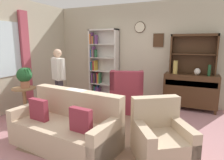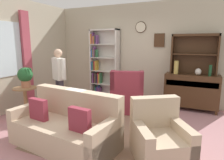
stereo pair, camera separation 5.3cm
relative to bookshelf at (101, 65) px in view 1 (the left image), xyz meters
The scene contains 19 objects.
ground_plane 2.43m from the bookshelf, 62.02° to the right, with size 5.40×4.60×0.02m, color #B27A7F.
wall_back 1.12m from the bookshelf, 10.11° to the left, with size 5.00×0.09×2.80m.
wall_left 2.50m from the bookshelf, 126.96° to the right, with size 0.16×4.20×2.80m.
area_rug 2.75m from the bookshelf, 61.22° to the right, with size 2.25×2.19×0.01m, color #846651.
bookshelf is the anchor object (origin of this frame).
sideboard 2.65m from the bookshelf, ahead, with size 1.30×0.45×0.92m.
sideboard_hutch 2.65m from the bookshelf, ahead, with size 1.10×0.26×1.00m.
vase_tall 2.21m from the bookshelf, ahead, with size 0.11×0.11×0.34m, color tan.
vase_round 2.73m from the bookshelf, ahead, with size 0.15×0.15×0.17m, color beige.
bottle_wine 2.99m from the bookshelf, ahead, with size 0.07×0.07×0.27m, color #194223.
couch_floral 3.06m from the bookshelf, 74.34° to the right, with size 1.88×1.04×0.90m.
armchair_floral 3.55m from the bookshelf, 48.37° to the right, with size 1.06×1.06×0.88m.
wingback_chair 1.60m from the bookshelf, 37.72° to the right, with size 0.98×0.99×1.05m.
plant_stand 2.44m from the bookshelf, 111.86° to the right, with size 0.52×0.52×0.69m.
potted_plant_large 2.33m from the bookshelf, 111.26° to the right, with size 0.34×0.34×0.46m.
potted_plant_small 2.14m from the bookshelf, 112.52° to the right, with size 0.24×0.24×0.33m.
person_reading 1.66m from the bookshelf, 101.99° to the right, with size 0.50×0.33×1.56m.
coffee_table 2.35m from the bookshelf, 70.01° to the right, with size 0.80×0.50×0.42m.
book_stack 2.24m from the bookshelf, 70.30° to the right, with size 0.19×0.15×0.06m.
Camera 1 is at (1.69, -3.39, 1.71)m, focal length 31.16 mm.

